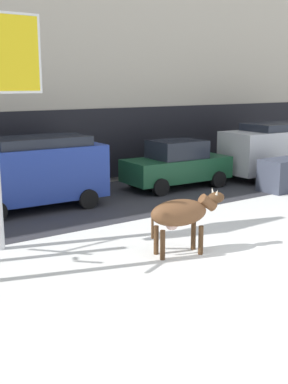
{
  "coord_description": "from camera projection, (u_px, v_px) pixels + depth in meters",
  "views": [
    {
      "loc": [
        -7.8,
        -6.97,
        3.98
      ],
      "look_at": [
        -0.4,
        3.6,
        1.1
      ],
      "focal_mm": 45.76,
      "sensor_mm": 36.0,
      "label": 1
    }
  ],
  "objects": [
    {
      "name": "dumpster",
      "position": [
        283.0,
        175.0,
        18.4
      ],
      "size": [
        1.71,
        1.12,
        1.2
      ],
      "primitive_type": "cube",
      "rotation": [
        0.0,
        0.0,
        0.01
      ],
      "color": "#383D4C",
      "rests_on": "ground"
    },
    {
      "name": "car_silver_van",
      "position": [
        273.0,
        149.0,
        20.9
      ],
      "size": [
        4.67,
        2.26,
        2.32
      ],
      "color": "#B7BABF",
      "rests_on": "ground"
    },
    {
      "name": "pedestrian_far_left",
      "position": [
        176.0,
        153.0,
        22.06
      ],
      "size": [
        0.36,
        0.24,
        1.73
      ],
      "color": "#282833",
      "rests_on": "ground"
    },
    {
      "name": "pedestrian_by_cars",
      "position": [
        212.0,
        150.0,
        23.31
      ],
      "size": [
        0.36,
        0.24,
        1.73
      ],
      "color": "#282833",
      "rests_on": "ground"
    },
    {
      "name": "building_facade",
      "position": [
        19.0,
        20.0,
        19.76
      ],
      "size": [
        44.0,
        6.1,
        13.0
      ],
      "color": "#BCB29E",
      "rests_on": "ground"
    },
    {
      "name": "road_strip",
      "position": [
        90.0,
        202.0,
        16.73
      ],
      "size": [
        60.0,
        5.6,
        0.01
      ],
      "primitive_type": "cube",
      "color": "#333338",
      "rests_on": "ground"
    },
    {
      "name": "cow_brown",
      "position": [
        182.0,
        214.0,
        11.44
      ],
      "size": [
        1.94,
        0.92,
        1.54
      ],
      "color": "brown",
      "rests_on": "ground"
    },
    {
      "name": "car_blue_van",
      "position": [
        33.0,
        171.0,
        15.6
      ],
      "size": [
        4.67,
        2.26,
        2.32
      ],
      "color": "#233D9E",
      "rests_on": "ground"
    },
    {
      "name": "ground_plane",
      "position": [
        252.0,
        267.0,
        10.81
      ],
      "size": [
        120.0,
        120.0,
        0.0
      ],
      "primitive_type": "plane",
      "color": "white"
    },
    {
      "name": "car_darkgreen_sedan",
      "position": [
        177.0,
        164.0,
        18.88
      ],
      "size": [
        4.26,
        2.11,
        1.84
      ],
      "color": "#194C2D",
      "rests_on": "ground"
    }
  ]
}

